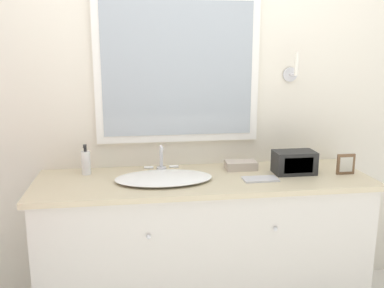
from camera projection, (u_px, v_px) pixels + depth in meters
name	position (u px, v px, depth m)	size (l,w,h in m)	color
wall_back	(195.00, 97.00, 2.67)	(8.00, 0.18, 2.55)	silver
vanity_counter	(204.00, 246.00, 2.54)	(1.91, 0.60, 0.85)	beige
sink_basin	(164.00, 177.00, 2.39)	(0.55, 0.37, 0.17)	white
soap_bottle	(86.00, 162.00, 2.50)	(0.05, 0.05, 0.18)	white
appliance_box	(294.00, 162.00, 2.52)	(0.24, 0.14, 0.13)	black
picture_frame	(346.00, 164.00, 2.50)	(0.11, 0.01, 0.12)	brown
hand_towel_near_sink	(241.00, 165.00, 2.62)	(0.19, 0.12, 0.05)	#B7A899
metal_tray	(260.00, 179.00, 2.41)	(0.20, 0.11, 0.01)	silver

